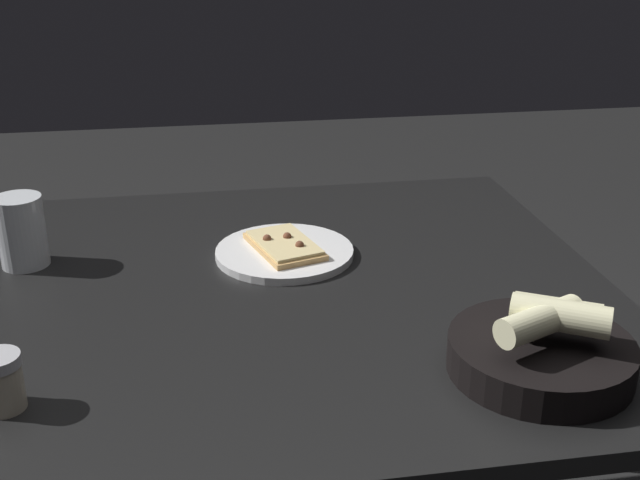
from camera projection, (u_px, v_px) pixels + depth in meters
dining_table at (277, 318)px, 1.36m from camera, size 1.01×1.13×0.75m
pizza_plate at (285, 251)px, 1.45m from camera, size 0.25×0.25×0.04m
bread_basket at (542, 350)px, 1.08m from camera, size 0.25×0.25×0.12m
beer_glass at (22, 234)px, 1.40m from camera, size 0.08×0.08×0.13m
pepper_shaker at (1, 385)px, 1.00m from camera, size 0.06×0.06×0.08m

